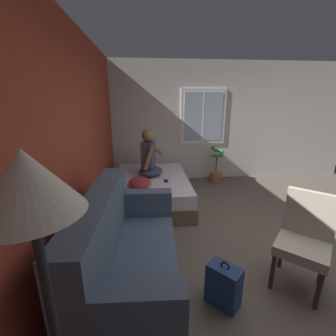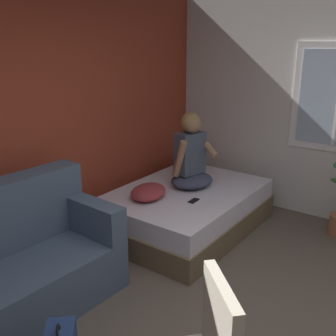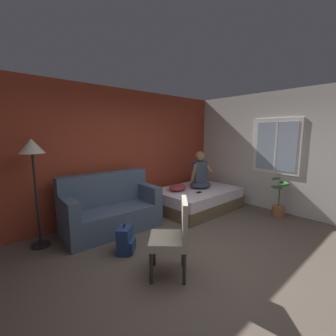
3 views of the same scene
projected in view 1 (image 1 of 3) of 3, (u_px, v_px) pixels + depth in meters
ground_plane at (282, 249)px, 2.90m from camera, size 40.00×40.00×0.00m
wall_back_accent at (62, 151)px, 2.28m from camera, size 10.71×0.16×2.70m
wall_side_with_window at (218, 122)px, 5.31m from camera, size 0.19×6.37×2.70m
bed at (151, 189)px, 4.23m from camera, size 1.93×1.37×0.48m
couch at (127, 257)px, 2.16m from camera, size 1.73×0.89×1.04m
side_chair at (305, 237)px, 2.24m from camera, size 0.65×0.65×0.98m
person_seated at (149, 157)px, 4.17m from camera, size 0.61×0.56×0.88m
backpack at (224, 285)px, 2.09m from camera, size 0.35×0.35×0.46m
throw_pillow at (140, 182)px, 3.69m from camera, size 0.56×0.48×0.14m
cell_phone at (166, 181)px, 3.95m from camera, size 0.15×0.08×0.01m
floor_lamp at (35, 226)px, 0.76m from camera, size 0.36×0.36×1.70m
potted_plant at (216, 170)px, 5.20m from camera, size 0.39×0.37×0.85m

